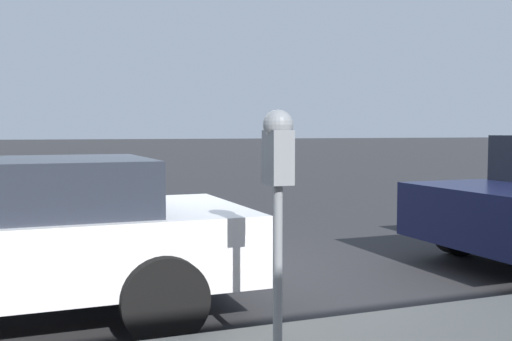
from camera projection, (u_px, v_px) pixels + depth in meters
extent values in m
plane|color=#2B2B2D|center=(162.00, 279.00, 6.20)|extent=(220.00, 220.00, 0.00)
cylinder|color=gray|center=(278.00, 266.00, 3.77)|extent=(0.06, 0.06, 1.04)
cube|color=gray|center=(278.00, 157.00, 3.73)|extent=(0.20, 0.14, 0.34)
sphere|color=gray|center=(278.00, 125.00, 3.71)|extent=(0.19, 0.19, 0.19)
cube|color=#19389E|center=(272.00, 163.00, 3.83)|extent=(0.01, 0.11, 0.12)
cube|color=black|center=(272.00, 145.00, 3.82)|extent=(0.01, 0.10, 0.08)
cylinder|color=black|center=(164.00, 300.00, 4.29)|extent=(0.23, 0.64, 0.64)
cylinder|color=black|center=(125.00, 253.00, 5.93)|extent=(0.23, 0.64, 0.64)
cylinder|color=black|center=(458.00, 229.00, 7.39)|extent=(0.23, 0.64, 0.64)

